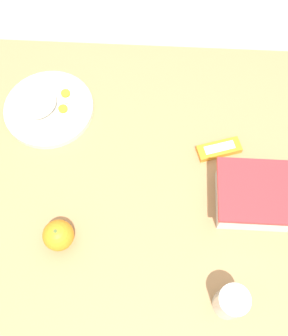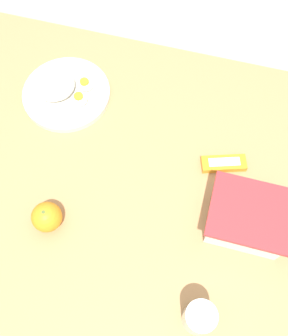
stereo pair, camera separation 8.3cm
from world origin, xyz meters
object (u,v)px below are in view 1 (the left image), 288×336
(food_container, at_px, (253,197))
(drinking_glass, at_px, (231,302))
(orange_fruit, at_px, (58,235))
(rice_plate, at_px, (45,106))
(candy_bar, at_px, (219,149))

(food_container, relative_size, drinking_glass, 2.09)
(orange_fruit, xyz_separation_m, drinking_glass, (-0.38, 0.12, 0.01))
(food_container, height_order, rice_plate, food_container)
(food_container, height_order, candy_bar, food_container)
(food_container, bearing_deg, candy_bar, -62.21)
(food_container, xyz_separation_m, drinking_glass, (0.06, 0.24, 0.01))
(rice_plate, relative_size, drinking_glass, 2.74)
(food_container, distance_m, rice_plate, 0.59)
(drinking_glass, bearing_deg, candy_bar, -88.64)
(candy_bar, relative_size, drinking_glass, 1.37)
(orange_fruit, bearing_deg, food_container, -165.59)
(orange_fruit, relative_size, candy_bar, 0.60)
(food_container, bearing_deg, orange_fruit, 14.41)
(rice_plate, bearing_deg, candy_bar, 167.84)
(food_container, height_order, orange_fruit, food_container)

